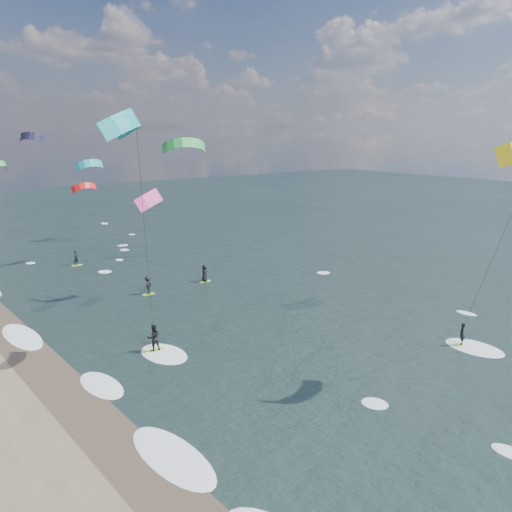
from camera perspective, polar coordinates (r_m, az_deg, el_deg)
ground at (r=29.97m, az=16.42°, el=-17.07°), size 260.00×260.00×0.00m
wet_sand_strip at (r=30.34m, az=-14.97°, el=-16.58°), size 3.00×240.00×0.00m
kitesurfer_near_b at (r=31.74m, az=-11.13°, el=5.35°), size 6.89×9.44×15.99m
far_kitesurfers at (r=55.12m, az=-10.22°, el=-1.95°), size 8.53×15.51×1.70m
bg_kite_field at (r=71.80m, az=-20.04°, el=8.99°), size 14.87×75.06×7.70m
shoreline_surf at (r=34.68m, az=-16.22°, el=-12.77°), size 2.40×79.40×0.11m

